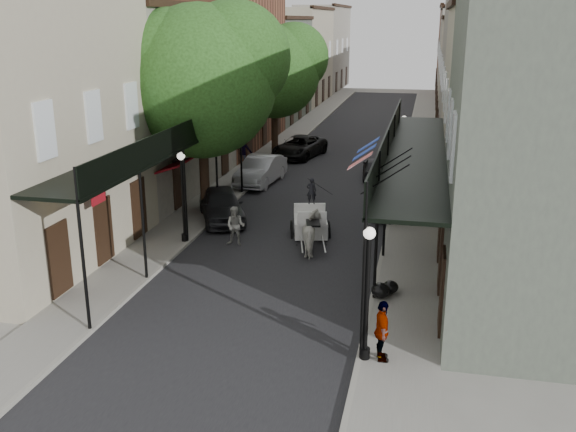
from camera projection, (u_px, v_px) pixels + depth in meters
The scene contains 24 objects.
ground at pixel (240, 316), 19.99m from camera, with size 140.00×140.00×0.00m, color gray.
road at pixel (334, 173), 38.67m from camera, with size 8.00×90.00×0.01m, color black.
sidewalk_left at pixel (254, 168), 39.67m from camera, with size 2.20×90.00×0.12m, color gray.
sidewalk_right at pixel (418, 176), 37.63m from camera, with size 2.20×90.00×0.12m, color gray.
building_row_left at pixel (241, 69), 48.22m from camera, with size 5.00×80.00×10.50m, color #A59D84.
building_row_right at pixel (478, 73), 44.71m from camera, with size 5.00×80.00×10.50m, color gray.
gallery_left at pixel (174, 141), 26.30m from camera, with size 2.20×18.05×4.88m.
gallery_right at pixel (410, 151), 24.34m from camera, with size 2.20×18.05×4.88m.
tree_near at pixel (211, 75), 28.45m from camera, with size 7.31×6.80×9.63m.
tree_far at pixel (280, 68), 41.72m from camera, with size 6.45×6.00×8.61m.
lamppost_right_near at pixel (367, 292), 16.69m from camera, with size 0.32×0.32×3.71m.
lamppost_left at pixel (183, 196), 25.83m from camera, with size 0.32×0.32×3.71m.
lamppost_right_far at pixel (403, 148), 35.36m from camera, with size 0.32×0.32×3.71m.
horse at pixel (313, 234), 25.10m from camera, with size 0.87×1.91×1.61m, color silver.
carriage at pixel (310, 210), 27.43m from camera, with size 1.97×2.61×2.69m.
pedestrian_walking at pixel (236, 226), 26.02m from camera, with size 0.79×0.62×1.63m, color #9C9D94.
pedestrian_sidewalk_left at pixel (243, 150), 39.98m from camera, with size 1.22×0.70×1.89m, color gray.
pedestrian_sidewalk_right at pixel (382, 331), 16.91m from camera, with size 1.00×0.42×1.70m, color gray.
car_left_near at pixel (221, 205), 29.23m from camera, with size 1.80×4.47×1.52m, color black.
car_left_mid at pixel (261, 170), 35.81m from camera, with size 1.65×4.73×1.56m, color #AAABB0.
car_left_far at pixel (299, 147), 42.79m from camera, with size 2.34×5.08×1.41m, color black.
car_right_near at pixel (385, 200), 30.57m from camera, with size 1.73×4.26×1.24m, color white.
car_right_far at pixel (376, 168), 37.02m from camera, with size 1.50×3.72×1.27m, color black.
trash_bags at pixel (384, 289), 21.07m from camera, with size 0.86×1.01×0.51m.
Camera 1 is at (5.36, -17.45, 8.84)m, focal length 40.00 mm.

